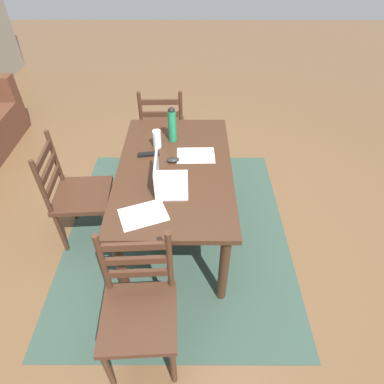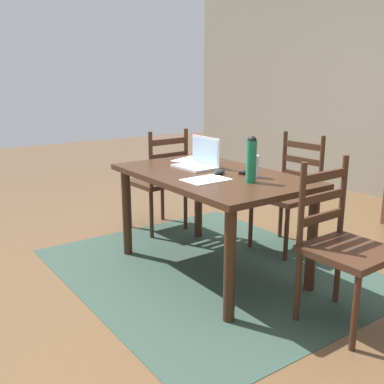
% 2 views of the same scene
% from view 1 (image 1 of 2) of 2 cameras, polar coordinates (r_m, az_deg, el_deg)
% --- Properties ---
extents(ground_plane, '(14.00, 14.00, 0.00)m').
position_cam_1_polar(ground_plane, '(3.01, -2.53, -6.94)').
color(ground_plane, brown).
extents(area_rug, '(2.29, 1.94, 0.01)m').
position_cam_1_polar(area_rug, '(3.01, -2.54, -6.90)').
color(area_rug, '#2D4238').
rests_on(area_rug, ground).
extents(dining_table, '(1.44, 0.87, 0.74)m').
position_cam_1_polar(dining_table, '(2.56, -2.96, 2.53)').
color(dining_table, '#382114').
rests_on(dining_table, ground).
extents(chair_right_far, '(0.45, 0.45, 0.95)m').
position_cam_1_polar(chair_right_far, '(3.50, -5.03, 10.77)').
color(chair_right_far, '#3D2316').
rests_on(chair_right_far, ground).
extents(chair_far_head, '(0.47, 0.47, 0.95)m').
position_cam_1_polar(chair_far_head, '(2.83, -19.31, -0.38)').
color(chair_far_head, '#3D2316').
rests_on(chair_far_head, ground).
extents(chair_left_far, '(0.46, 0.46, 0.95)m').
position_cam_1_polar(chair_left_far, '(2.07, -9.17, -19.52)').
color(chair_left_far, '#3D2316').
rests_on(chair_left_far, ground).
extents(laptop, '(0.33, 0.23, 0.23)m').
position_cam_1_polar(laptop, '(2.30, -4.64, 2.18)').
color(laptop, silver).
rests_on(laptop, dining_table).
extents(water_bottle, '(0.07, 0.07, 0.30)m').
position_cam_1_polar(water_bottle, '(2.73, -3.48, 11.73)').
color(water_bottle, '#197247').
rests_on(water_bottle, dining_table).
extents(drinking_glass, '(0.07, 0.07, 0.15)m').
position_cam_1_polar(drinking_glass, '(2.69, -6.10, 9.13)').
color(drinking_glass, silver).
rests_on(drinking_glass, dining_table).
extents(computer_mouse, '(0.08, 0.11, 0.03)m').
position_cam_1_polar(computer_mouse, '(2.55, -3.27, 5.61)').
color(computer_mouse, black).
rests_on(computer_mouse, dining_table).
extents(tv_remote, '(0.07, 0.17, 0.02)m').
position_cam_1_polar(tv_remote, '(2.64, -7.55, 6.53)').
color(tv_remote, black).
rests_on(tv_remote, dining_table).
extents(paper_stack_left, '(0.30, 0.35, 0.00)m').
position_cam_1_polar(paper_stack_left, '(2.14, -8.44, -3.91)').
color(paper_stack_left, white).
rests_on(paper_stack_left, dining_table).
extents(paper_stack_right, '(0.22, 0.30, 0.00)m').
position_cam_1_polar(paper_stack_right, '(2.62, 0.66, 6.37)').
color(paper_stack_right, white).
rests_on(paper_stack_right, dining_table).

